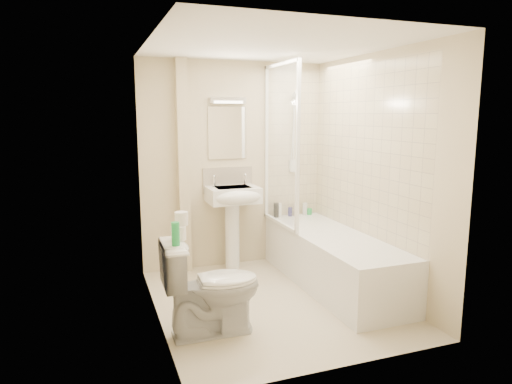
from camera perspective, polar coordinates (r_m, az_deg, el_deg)
name	(u,v)px	position (r m, az deg, el deg)	size (l,w,h in m)	color
floor	(273,301)	(4.56, 2.20, -13.50)	(2.50, 2.50, 0.00)	beige
wall_back	(234,165)	(5.40, -2.73, 3.37)	(2.20, 0.02, 2.40)	beige
wall_left	(154,185)	(3.95, -12.63, 0.80)	(0.02, 2.50, 2.40)	beige
wall_right	(375,174)	(4.75, 14.68, 2.20)	(0.02, 2.50, 2.40)	beige
ceiling	(275,45)	(4.23, 2.42, 17.91)	(2.20, 2.50, 0.02)	white
tile_back	(293,145)	(5.64, 4.63, 5.91)	(0.70, 0.01, 1.75)	beige
tile_right	(364,150)	(4.89, 13.35, 5.10)	(0.01, 2.10, 1.75)	beige
pipe_boxing	(183,168)	(5.19, -9.09, 3.00)	(0.12, 0.12, 2.40)	beige
splashback	(228,180)	(5.39, -3.54, 1.52)	(0.60, 0.01, 0.30)	beige
mirror	(227,133)	(5.34, -3.59, 7.38)	(0.46, 0.01, 0.60)	white
strip_light	(228,100)	(5.31, -3.56, 11.36)	(0.42, 0.07, 0.07)	silver
bathtub	(332,259)	(4.93, 9.51, -8.20)	(0.70, 2.10, 0.55)	white
shower_screen	(281,146)	(5.09, 3.10, 5.80)	(0.04, 0.92, 1.80)	white
shower_fixture	(294,135)	(5.59, 4.82, 7.11)	(0.10, 0.16, 0.99)	white
pedestal_sink	(234,204)	(5.22, -2.80, -1.53)	(0.58, 0.51, 1.11)	white
bottle_black_a	(276,210)	(5.57, 2.54, -2.28)	(0.06, 0.06, 0.18)	black
bottle_white_a	(280,210)	(5.59, 2.97, -2.27)	(0.05, 0.05, 0.17)	white
bottle_blue	(290,212)	(5.65, 4.29, -2.47)	(0.05, 0.05, 0.11)	navy
bottle_cream	(296,209)	(5.68, 4.98, -2.17)	(0.06, 0.06, 0.16)	beige
bottle_white_b	(305,209)	(5.73, 6.13, -2.12)	(0.06, 0.06, 0.15)	silver
bottle_green	(309,211)	(5.77, 6.67, -2.43)	(0.07, 0.07, 0.08)	green
toilet	(212,286)	(3.83, -5.57, -11.65)	(0.80, 0.47, 0.81)	white
toilet_roll_lower	(179,233)	(3.68, -9.66, -5.08)	(0.12, 0.12, 0.11)	white
toilet_roll_upper	(181,219)	(3.69, -9.32, -3.29)	(0.11, 0.11, 0.11)	white
green_bottle	(176,234)	(3.52, -10.02, -5.18)	(0.06, 0.06, 0.18)	green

